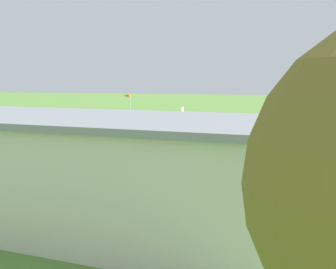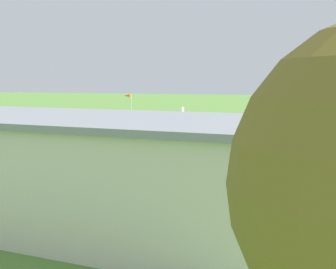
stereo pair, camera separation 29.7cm
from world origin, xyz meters
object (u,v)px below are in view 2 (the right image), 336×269
Objects in this scene: car_silver at (314,176)px; person_by_parked_cars at (31,156)px; person_beside_truck at (39,159)px; person_at_fence_line at (202,160)px; person_walking_on_apron at (101,154)px; biplane at (188,121)px; hangar at (56,167)px; windsock at (128,98)px.

person_by_parked_cars reaches higher than car_silver.
car_silver is 2.93× the size of person_beside_truck.
person_walking_on_apron is (10.25, 0.77, 0.04)m from person_at_fence_line.
person_walking_on_apron is (3.47, 16.94, -2.09)m from biplane.
person_walking_on_apron is at bearing -68.90° from hangar.
person_by_parked_cars and person_walking_on_apron have the same top height.
person_by_parked_cars is (9.27, 20.34, -2.09)m from biplane.
person_by_parked_cars is at bearing -30.16° from person_beside_truck.
windsock is at bearing -77.68° from person_beside_truck.
person_beside_truck is (11.23, -13.75, -2.35)m from hangar.
hangar is at bearing 111.02° from windsock.
hangar is at bearing 80.06° from person_at_fence_line.
person_at_fence_line is (-16.05, -4.17, -0.04)m from person_by_parked_cars.
biplane is at bearing 136.79° from windsock.
windsock is (12.10, -31.58, 4.31)m from person_walking_on_apron.
person_by_parked_cars is 1.76m from person_beside_truck.
hangar is 19.46m from person_walking_on_apron.
person_at_fence_line is at bearing 125.97° from windsock.
person_at_fence_line is 15.38m from person_beside_truck.
person_walking_on_apron is at bearing -134.93° from person_beside_truck.
person_walking_on_apron is (6.96, -18.03, -2.26)m from hangar.
person_at_fence_line is at bearing -99.94° from hangar.
biplane reaches higher than person_by_parked_cars.
person_walking_on_apron is 1.09× the size of person_beside_truck.
hangar is 3.77× the size of biplane.
windsock is at bearing -54.03° from person_at_fence_line.
windsock reaches higher than person_walking_on_apron.
hangar is 5.18× the size of windsock.
person_at_fence_line is 0.28× the size of windsock.
person_beside_truck is (24.85, 0.54, -0.06)m from car_silver.
biplane is at bearing -50.41° from car_silver.
car_silver is 2.68× the size of person_walking_on_apron.
person_by_parked_cars is 1.09× the size of person_beside_truck.
biplane is 22.45m from person_by_parked_cars.
person_beside_truck is 36.96m from windsock.
person_walking_on_apron reaches higher than person_at_fence_line.
biplane is 4.69× the size of person_by_parked_cars.
person_at_fence_line is (10.33, -4.51, -0.02)m from car_silver.
windsock is at bearing -47.22° from car_silver.
biplane is at bearing -114.50° from person_by_parked_cars.
hangar reaches higher than car_silver.
car_silver is at bearing 169.69° from person_walking_on_apron.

